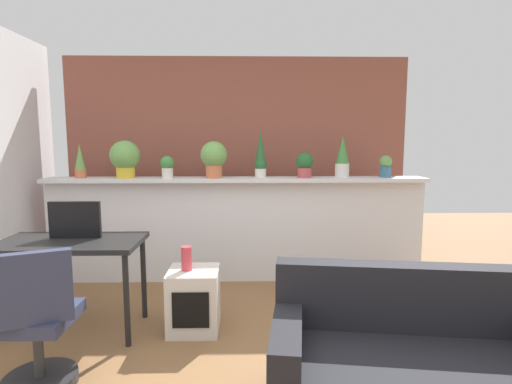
# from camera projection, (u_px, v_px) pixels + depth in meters

# --- Properties ---
(divider_wall) EXTENTS (4.03, 0.16, 1.09)m
(divider_wall) POSITION_uv_depth(u_px,v_px,m) (237.00, 231.00, 4.44)
(divider_wall) COLOR silver
(divider_wall) RESTS_ON ground
(plant_shelf) EXTENTS (4.03, 0.32, 0.04)m
(plant_shelf) POSITION_uv_depth(u_px,v_px,m) (236.00, 180.00, 4.33)
(plant_shelf) COLOR silver
(plant_shelf) RESTS_ON divider_wall
(brick_wall_behind) EXTENTS (4.03, 0.10, 2.50)m
(brick_wall_behind) POSITION_uv_depth(u_px,v_px,m) (237.00, 163.00, 4.95)
(brick_wall_behind) COLOR brown
(brick_wall_behind) RESTS_ON ground
(potted_plant_0) EXTENTS (0.11, 0.11, 0.35)m
(potted_plant_0) POSITION_uv_depth(u_px,v_px,m) (80.00, 161.00, 4.26)
(potted_plant_0) COLOR #C66B42
(potted_plant_0) RESTS_ON plant_shelf
(potted_plant_1) EXTENTS (0.31, 0.31, 0.39)m
(potted_plant_1) POSITION_uv_depth(u_px,v_px,m) (125.00, 158.00, 4.25)
(potted_plant_1) COLOR gold
(potted_plant_1) RESTS_ON plant_shelf
(potted_plant_2) EXTENTS (0.14, 0.14, 0.23)m
(potted_plant_2) POSITION_uv_depth(u_px,v_px,m) (167.00, 166.00, 4.26)
(potted_plant_2) COLOR silver
(potted_plant_2) RESTS_ON plant_shelf
(potted_plant_3) EXTENTS (0.28, 0.28, 0.39)m
(potted_plant_3) POSITION_uv_depth(u_px,v_px,m) (214.00, 157.00, 4.26)
(potted_plant_3) COLOR #C66B42
(potted_plant_3) RESTS_ON plant_shelf
(potted_plant_4) EXTENTS (0.13, 0.13, 0.50)m
(potted_plant_4) POSITION_uv_depth(u_px,v_px,m) (261.00, 156.00, 4.34)
(potted_plant_4) COLOR silver
(potted_plant_4) RESTS_ON plant_shelf
(potted_plant_5) EXTENTS (0.19, 0.19, 0.27)m
(potted_plant_5) POSITION_uv_depth(u_px,v_px,m) (305.00, 164.00, 4.31)
(potted_plant_5) COLOR #B7474C
(potted_plant_5) RESTS_ON plant_shelf
(potted_plant_6) EXTENTS (0.15, 0.15, 0.45)m
(potted_plant_6) POSITION_uv_depth(u_px,v_px,m) (342.00, 157.00, 4.36)
(potted_plant_6) COLOR silver
(potted_plant_6) RESTS_ON plant_shelf
(potted_plant_7) EXTENTS (0.13, 0.13, 0.23)m
(potted_plant_7) POSITION_uv_depth(u_px,v_px,m) (386.00, 166.00, 4.36)
(potted_plant_7) COLOR #386B84
(potted_plant_7) RESTS_ON plant_shelf
(desk) EXTENTS (1.10, 0.60, 0.75)m
(desk) POSITION_uv_depth(u_px,v_px,m) (70.00, 251.00, 3.20)
(desk) COLOR black
(desk) RESTS_ON ground
(tv_monitor) EXTENTS (0.41, 0.04, 0.30)m
(tv_monitor) POSITION_uv_depth(u_px,v_px,m) (75.00, 220.00, 3.25)
(tv_monitor) COLOR black
(tv_monitor) RESTS_ON desk
(office_chair) EXTENTS (0.51, 0.51, 0.91)m
(office_chair) POSITION_uv_depth(u_px,v_px,m) (36.00, 331.00, 2.45)
(office_chair) COLOR #262628
(office_chair) RESTS_ON ground
(side_cube_shelf) EXTENTS (0.40, 0.41, 0.50)m
(side_cube_shelf) POSITION_uv_depth(u_px,v_px,m) (194.00, 300.00, 3.28)
(side_cube_shelf) COLOR silver
(side_cube_shelf) RESTS_ON ground
(vase_on_shelf) EXTENTS (0.09, 0.09, 0.19)m
(vase_on_shelf) POSITION_uv_depth(u_px,v_px,m) (187.00, 258.00, 3.24)
(vase_on_shelf) COLOR #CC3D47
(vase_on_shelf) RESTS_ON side_cube_shelf
(couch) EXTENTS (1.65, 0.97, 0.80)m
(couch) POSITION_uv_depth(u_px,v_px,m) (415.00, 370.00, 2.22)
(couch) COLOR black
(couch) RESTS_ON ground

